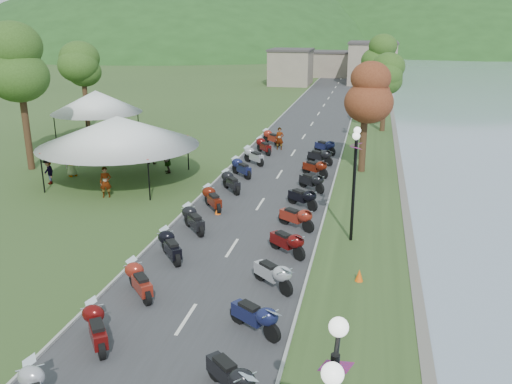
# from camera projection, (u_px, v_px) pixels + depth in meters

# --- Properties ---
(road) EXTENTS (7.00, 120.00, 0.02)m
(road) POSITION_uv_depth(u_px,v_px,m) (304.00, 137.00, 45.86)
(road) COLOR #37373A
(road) RESTS_ON ground
(hills_backdrop) EXTENTS (360.00, 120.00, 76.00)m
(hills_backdrop) POSITION_uv_depth(u_px,v_px,m) (361.00, 47.00, 194.81)
(hills_backdrop) COLOR #285621
(hills_backdrop) RESTS_ON ground
(far_building) EXTENTS (18.00, 16.00, 5.00)m
(far_building) POSITION_uv_depth(u_px,v_px,m) (328.00, 65.00, 87.40)
(far_building) COLOR gray
(far_building) RESTS_ON ground
(moto_row_left) EXTENTS (2.60, 43.54, 1.10)m
(moto_row_left) POSITION_uv_depth(u_px,v_px,m) (183.00, 233.00, 23.74)
(moto_row_left) COLOR #331411
(moto_row_left) RESTS_ON ground
(moto_row_right) EXTENTS (2.60, 33.02, 1.10)m
(moto_row_right) POSITION_uv_depth(u_px,v_px,m) (295.00, 217.00, 25.62)
(moto_row_right) COLOR #331411
(moto_row_right) RESTS_ON ground
(vendor_tent_main) EXTENTS (6.47, 6.47, 4.00)m
(vendor_tent_main) POSITION_uv_depth(u_px,v_px,m) (119.00, 149.00, 32.85)
(vendor_tent_main) COLOR white
(vendor_tent_main) RESTS_ON ground
(vendor_tent_side) EXTENTS (4.90, 4.90, 4.00)m
(vendor_tent_side) POSITION_uv_depth(u_px,v_px,m) (97.00, 115.00, 44.48)
(vendor_tent_side) COLOR white
(vendor_tent_side) RESTS_ON ground
(tree_park_left) EXTENTS (4.06, 4.06, 11.27)m
(tree_park_left) POSITION_uv_depth(u_px,v_px,m) (21.00, 83.00, 34.30)
(tree_park_left) COLOR #39611F
(tree_park_left) RESTS_ON ground
(tree_lakeside) EXTENTS (2.88, 2.88, 7.99)m
(tree_lakeside) POSITION_uv_depth(u_px,v_px,m) (365.00, 111.00, 34.21)
(tree_lakeside) COLOR #39611F
(tree_lakeside) RESTS_ON ground
(pedestrian_a) EXTENTS (0.77, 0.67, 1.74)m
(pedestrian_a) POSITION_uv_depth(u_px,v_px,m) (107.00, 197.00, 30.29)
(pedestrian_a) COLOR slate
(pedestrian_a) RESTS_ON ground
(pedestrian_b) EXTENTS (0.80, 0.45, 1.64)m
(pedestrian_b) POSITION_uv_depth(u_px,v_px,m) (151.00, 164.00, 37.32)
(pedestrian_b) COLOR slate
(pedestrian_b) RESTS_ON ground
(pedestrian_c) EXTENTS (1.08, 0.96, 1.60)m
(pedestrian_c) POSITION_uv_depth(u_px,v_px,m) (50.00, 184.00, 32.71)
(pedestrian_c) COLOR slate
(pedestrian_c) RESTS_ON ground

